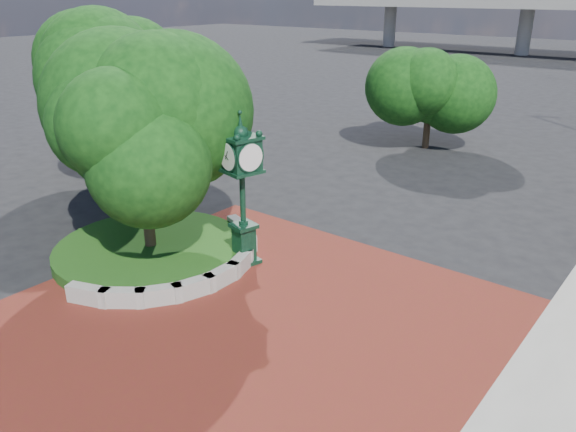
# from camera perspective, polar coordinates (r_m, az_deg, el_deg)

# --- Properties ---
(ground) EXTENTS (200.00, 200.00, 0.00)m
(ground) POSITION_cam_1_polar(r_m,az_deg,el_deg) (15.56, -1.91, -9.05)
(ground) COLOR black
(ground) RESTS_ON ground
(plaza) EXTENTS (12.00, 12.00, 0.04)m
(plaza) POSITION_cam_1_polar(r_m,az_deg,el_deg) (14.91, -4.43, -10.52)
(plaza) COLOR maroon
(plaza) RESTS_ON ground
(planter_wall) EXTENTS (2.96, 6.77, 0.54)m
(planter_wall) POSITION_cam_1_polar(r_m,az_deg,el_deg) (17.09, -8.90, -5.27)
(planter_wall) COLOR #9E9B93
(planter_wall) RESTS_ON ground
(grass_bed) EXTENTS (6.10, 6.10, 0.40)m
(grass_bed) POSITION_cam_1_polar(r_m,az_deg,el_deg) (18.72, -13.71, -3.38)
(grass_bed) COLOR #1E4614
(grass_bed) RESTS_ON ground
(tree_planter) EXTENTS (5.20, 5.20, 6.33)m
(tree_planter) POSITION_cam_1_polar(r_m,az_deg,el_deg) (17.55, -14.74, 7.09)
(tree_planter) COLOR #38281C
(tree_planter) RESTS_ON ground
(tree_northwest) EXTENTS (5.60, 5.60, 6.93)m
(tree_northwest) POSITION_cam_1_polar(r_m,az_deg,el_deg) (26.72, -16.95, 12.67)
(tree_northwest) COLOR #38281C
(tree_northwest) RESTS_ON ground
(tree_street) EXTENTS (4.40, 4.40, 5.45)m
(tree_street) POSITION_cam_1_polar(r_m,az_deg,el_deg) (31.22, 14.29, 12.50)
(tree_street) COLOR #38281C
(tree_street) RESTS_ON ground
(post_clock) EXTENTS (1.16, 1.16, 4.77)m
(post_clock) POSITION_cam_1_polar(r_m,az_deg,el_deg) (16.83, -4.67, 3.20)
(post_clock) COLOR black
(post_clock) RESTS_ON ground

